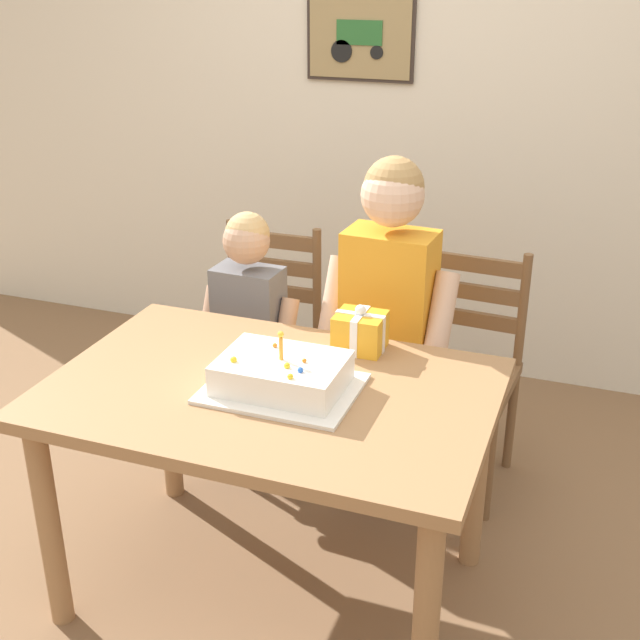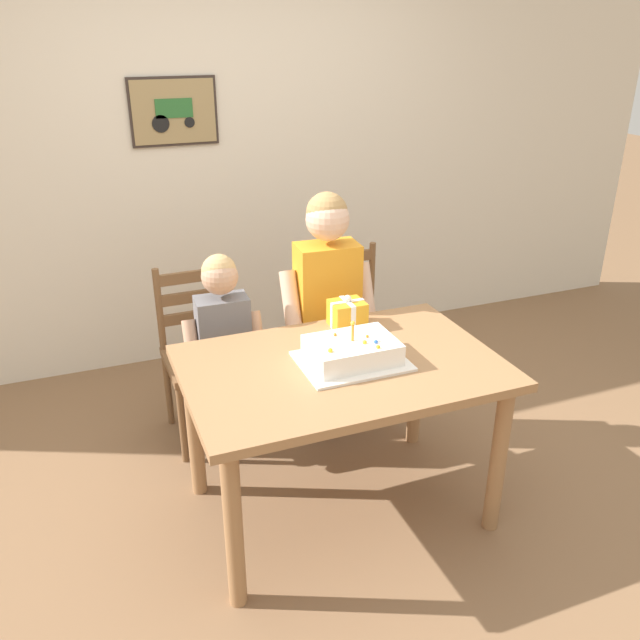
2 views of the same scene
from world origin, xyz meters
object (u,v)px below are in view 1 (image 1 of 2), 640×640
birthday_cake (282,376)px  chair_right (459,371)px  gift_box_red_large (360,331)px  child_younger (249,321)px  child_older (389,304)px  chair_left (262,340)px  dining_table (271,418)px

birthday_cake → chair_right: bearing=66.8°
gift_box_red_large → child_younger: (-0.53, 0.29, -0.16)m
gift_box_red_large → chair_right: bearing=65.0°
chair_right → child_older: (-0.23, -0.23, 0.34)m
child_older → gift_box_red_large: bearing=-92.9°
gift_box_red_large → chair_left: bearing=138.4°
chair_left → child_older: child_older is taller
child_older → birthday_cake: bearing=-102.8°
gift_box_red_large → chair_right: size_ratio=0.18×
dining_table → birthday_cake: 0.16m
birthday_cake → child_older: size_ratio=0.33×
child_older → chair_right: bearing=45.7°
dining_table → chair_right: chair_right is taller
chair_left → chair_right: 0.82m
chair_left → chair_right: same height
chair_left → child_younger: bearing=-76.7°
gift_box_red_large → chair_right: (0.24, 0.52, -0.35)m
birthday_cake → child_younger: size_ratio=0.41×
child_older → child_younger: (-0.54, 0.00, -0.15)m
dining_table → gift_box_red_large: bearing=63.1°
dining_table → child_older: size_ratio=0.99×
chair_left → child_older: (0.60, -0.23, 0.34)m
chair_right → child_younger: (-0.77, -0.23, 0.19)m
gift_box_red_large → chair_left: (-0.58, 0.52, -0.35)m
child_younger → chair_left: bearing=103.3°
birthday_cake → child_younger: (-0.40, 0.63, -0.15)m
dining_table → birthday_cake: size_ratio=2.99×
chair_left → chair_right: (0.82, -0.00, 0.00)m
chair_right → chair_left: bearing=180.0°
birthday_cake → chair_right: size_ratio=0.48×
dining_table → chair_right: 0.97m
child_older → chair_left: bearing=158.7°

